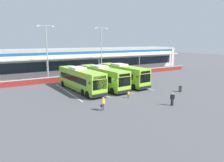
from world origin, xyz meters
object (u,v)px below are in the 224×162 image
at_px(lamp_post_west, 47,50).
at_px(pedestrian_in_dark_coat, 172,99).
at_px(pedestrian_with_handbag, 103,103).
at_px(coach_bus_centre, 122,75).
at_px(litter_bin, 180,89).
at_px(coach_bus_leftmost, 80,80).
at_px(pedestrian_child, 129,94).
at_px(coach_bus_left_centre, 103,78).
at_px(lamp_post_centre, 101,48).

bearing_deg(lamp_post_west, pedestrian_in_dark_coat, -67.91).
relative_size(pedestrian_with_handbag, lamp_post_west, 0.15).
distance_m(coach_bus_centre, litter_bin, 10.72).
bearing_deg(coach_bus_leftmost, pedestrian_in_dark_coat, -62.10).
height_order(coach_bus_centre, pedestrian_child, coach_bus_centre).
distance_m(coach_bus_left_centre, coach_bus_centre, 4.48).
relative_size(coach_bus_leftmost, pedestrian_with_handbag, 7.60).
distance_m(lamp_post_centre, litter_bin, 21.54).
xyz_separation_m(coach_bus_left_centre, lamp_post_centre, (5.83, 11.57, 4.50)).
xyz_separation_m(pedestrian_with_handbag, lamp_post_west, (-1.22, 20.85, 5.43)).
bearing_deg(coach_bus_left_centre, pedestrian_in_dark_coat, -77.62).
distance_m(pedestrian_in_dark_coat, litter_bin, 7.68).
bearing_deg(lamp_post_centre, litter_bin, -80.44).
xyz_separation_m(coach_bus_leftmost, coach_bus_centre, (8.53, 0.56, 0.00)).
bearing_deg(coach_bus_left_centre, coach_bus_centre, 7.61).
bearing_deg(pedestrian_with_handbag, pedestrian_in_dark_coat, -18.26).
relative_size(coach_bus_leftmost, lamp_post_centre, 1.12).
bearing_deg(pedestrian_child, lamp_post_centre, 73.39).
distance_m(lamp_post_west, litter_bin, 25.77).
bearing_deg(coach_bus_left_centre, litter_bin, -43.78).
height_order(coach_bus_leftmost, coach_bus_centre, same).
xyz_separation_m(coach_bus_centre, pedestrian_child, (-4.32, -8.12, -1.24)).
height_order(coach_bus_centre, lamp_post_centre, lamp_post_centre).
distance_m(coach_bus_leftmost, litter_bin, 16.12).
relative_size(coach_bus_left_centre, lamp_post_centre, 1.12).
height_order(pedestrian_child, litter_bin, pedestrian_child).
bearing_deg(lamp_post_west, litter_bin, -50.50).
bearing_deg(lamp_post_centre, coach_bus_leftmost, -130.69).
bearing_deg(pedestrian_with_handbag, lamp_post_centre, 62.71).
bearing_deg(pedestrian_in_dark_coat, lamp_post_west, 112.09).
relative_size(lamp_post_centre, litter_bin, 11.83).
distance_m(pedestrian_child, litter_bin, 9.24).
bearing_deg(pedestrian_child, pedestrian_with_handbag, -153.25).
relative_size(coach_bus_left_centre, litter_bin, 13.23).
height_order(coach_bus_left_centre, coach_bus_centre, same).
bearing_deg(coach_bus_centre, pedestrian_child, -117.99).
relative_size(coach_bus_centre, lamp_post_centre, 1.12).
height_order(coach_bus_leftmost, pedestrian_with_handbag, coach_bus_leftmost).
bearing_deg(pedestrian_with_handbag, coach_bus_centre, 47.81).
height_order(coach_bus_left_centre, pedestrian_in_dark_coat, coach_bus_left_centre).
bearing_deg(pedestrian_in_dark_coat, coach_bus_centre, 83.49).
relative_size(pedestrian_in_dark_coat, lamp_post_west, 0.15).
distance_m(pedestrian_with_handbag, pedestrian_in_dark_coat, 8.81).
xyz_separation_m(pedestrian_with_handbag, litter_bin, (14.75, 1.47, -0.39)).
distance_m(coach_bus_leftmost, pedestrian_with_handbag, 10.53).
height_order(coach_bus_left_centre, pedestrian_child, coach_bus_left_centre).
height_order(coach_bus_left_centre, lamp_post_west, lamp_post_west).
distance_m(coach_bus_leftmost, lamp_post_west, 11.68).
bearing_deg(lamp_post_west, pedestrian_with_handbag, -86.65).
bearing_deg(coach_bus_centre, coach_bus_left_centre, -172.39).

